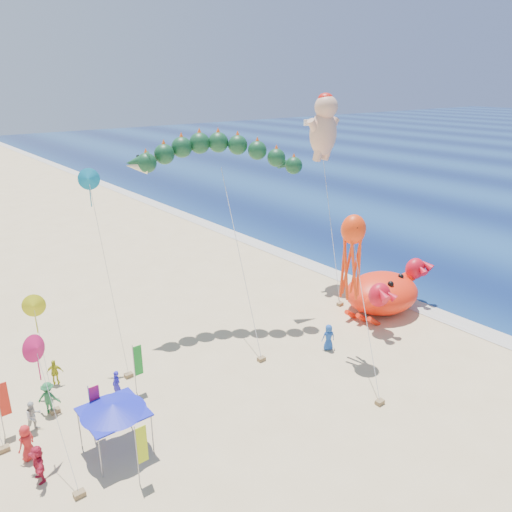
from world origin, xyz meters
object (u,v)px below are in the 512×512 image
Objects in this scene: crab_inflatable at (383,291)px; cherub_kite at (324,125)px; canopy_blue at (113,408)px; dragon_kite at (219,160)px; octopus_kite at (352,251)px.

cherub_kite is at bearing 82.39° from crab_inflatable.
canopy_blue is (-24.32, -10.13, -11.34)m from cherub_kite.
crab_inflatable is 2.67× the size of canopy_blue.
dragon_kite reaches higher than octopus_kite.
dragon_kite reaches higher than canopy_blue.
canopy_blue is at bearing 176.97° from octopus_kite.
crab_inflatable is at bearing -32.70° from dragon_kite.
octopus_kite reaches higher than crab_inflatable.
cherub_kite is (11.82, 1.43, 1.58)m from dragon_kite.
crab_inflatable is 16.54m from dragon_kite.
cherub_kite is 5.18× the size of canopy_blue.
dragon_kite is 12.02m from cherub_kite.
canopy_blue is (-15.92, 0.84, -4.89)m from octopus_kite.
cherub_kite is (1.11, 8.31, 12.14)m from crab_inflatable.
crab_inflatable is at bearing 20.06° from octopus_kite.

